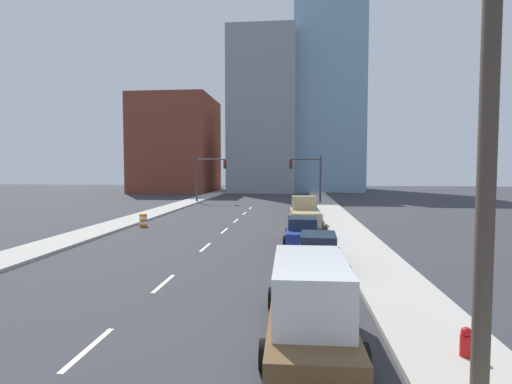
{
  "coord_description": "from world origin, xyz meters",
  "views": [
    {
      "loc": [
        4.98,
        -1.95,
        4.36
      ],
      "look_at": [
        1.33,
        34.4,
        2.2
      ],
      "focal_mm": 28.0,
      "sensor_mm": 36.0,
      "label": 1
    }
  ],
  "objects_px": {
    "traffic_signal_left": "(205,173)",
    "box_truck_brown": "(310,301)",
    "pickup_truck_tan": "(304,214)",
    "sedan_black": "(302,200)",
    "traffic_barrel": "(143,220)",
    "fire_hydrant": "(466,345)",
    "sedan_blue": "(303,232)",
    "sedan_teal": "(307,209)",
    "traffic_signal_right": "(311,173)",
    "sedan_navy": "(318,253)",
    "utility_pole_right_near": "(487,153)",
    "sedan_green": "(301,204)"
  },
  "relations": [
    {
      "from": "sedan_navy",
      "to": "sedan_green",
      "type": "relative_size",
      "value": 1.13
    },
    {
      "from": "sedan_teal",
      "to": "fire_hydrant",
      "type": "bearing_deg",
      "value": -85.96
    },
    {
      "from": "traffic_signal_left",
      "to": "box_truck_brown",
      "type": "relative_size",
      "value": 0.96
    },
    {
      "from": "fire_hydrant",
      "to": "sedan_navy",
      "type": "bearing_deg",
      "value": 108.74
    },
    {
      "from": "traffic_signal_left",
      "to": "sedan_black",
      "type": "xyz_separation_m",
      "value": [
        12.25,
        -2.22,
        -3.17
      ]
    },
    {
      "from": "fire_hydrant",
      "to": "sedan_blue",
      "type": "distance_m",
      "value": 14.43
    },
    {
      "from": "fire_hydrant",
      "to": "box_truck_brown",
      "type": "relative_size",
      "value": 0.14
    },
    {
      "from": "sedan_navy",
      "to": "utility_pole_right_near",
      "type": "bearing_deg",
      "value": -73.95
    },
    {
      "from": "box_truck_brown",
      "to": "sedan_black",
      "type": "relative_size",
      "value": 1.39
    },
    {
      "from": "traffic_signal_left",
      "to": "sedan_green",
      "type": "distance_m",
      "value": 15.08
    },
    {
      "from": "sedan_navy",
      "to": "traffic_barrel",
      "type": "bearing_deg",
      "value": 140.03
    },
    {
      "from": "utility_pole_right_near",
      "to": "traffic_barrel",
      "type": "bearing_deg",
      "value": 124.72
    },
    {
      "from": "fire_hydrant",
      "to": "sedan_teal",
      "type": "bearing_deg",
      "value": 95.8
    },
    {
      "from": "box_truck_brown",
      "to": "traffic_signal_left",
      "type": "bearing_deg",
      "value": 105.61
    },
    {
      "from": "traffic_signal_left",
      "to": "sedan_green",
      "type": "xyz_separation_m",
      "value": [
        12.09,
        -8.44,
        -3.17
      ]
    },
    {
      "from": "utility_pole_right_near",
      "to": "sedan_green",
      "type": "xyz_separation_m",
      "value": [
        -2.82,
        34.15,
        -4.0
      ]
    },
    {
      "from": "sedan_blue",
      "to": "sedan_teal",
      "type": "relative_size",
      "value": 1.03
    },
    {
      "from": "sedan_green",
      "to": "sedan_black",
      "type": "distance_m",
      "value": 6.21
    },
    {
      "from": "traffic_signal_left",
      "to": "sedan_teal",
      "type": "height_order",
      "value": "traffic_signal_left"
    },
    {
      "from": "traffic_signal_right",
      "to": "box_truck_brown",
      "type": "relative_size",
      "value": 0.96
    },
    {
      "from": "fire_hydrant",
      "to": "sedan_blue",
      "type": "height_order",
      "value": "sedan_blue"
    },
    {
      "from": "sedan_green",
      "to": "sedan_teal",
      "type": "bearing_deg",
      "value": -87.14
    },
    {
      "from": "utility_pole_right_near",
      "to": "box_truck_brown",
      "type": "distance_m",
      "value": 5.43
    },
    {
      "from": "utility_pole_right_near",
      "to": "traffic_signal_left",
      "type": "bearing_deg",
      "value": 109.29
    },
    {
      "from": "traffic_barrel",
      "to": "sedan_teal",
      "type": "height_order",
      "value": "sedan_teal"
    },
    {
      "from": "traffic_signal_left",
      "to": "pickup_truck_tan",
      "type": "relative_size",
      "value": 1.1
    },
    {
      "from": "box_truck_brown",
      "to": "sedan_green",
      "type": "height_order",
      "value": "box_truck_brown"
    },
    {
      "from": "box_truck_brown",
      "to": "sedan_teal",
      "type": "bearing_deg",
      "value": 87.58
    },
    {
      "from": "sedan_navy",
      "to": "traffic_signal_left",
      "type": "bearing_deg",
      "value": 113.57
    },
    {
      "from": "pickup_truck_tan",
      "to": "sedan_black",
      "type": "distance_m",
      "value": 17.61
    },
    {
      "from": "sedan_navy",
      "to": "sedan_blue",
      "type": "height_order",
      "value": "sedan_blue"
    },
    {
      "from": "box_truck_brown",
      "to": "pickup_truck_tan",
      "type": "distance_m",
      "value": 20.1
    },
    {
      "from": "pickup_truck_tan",
      "to": "sedan_green",
      "type": "xyz_separation_m",
      "value": [
        -0.1,
        11.4,
        -0.25
      ]
    },
    {
      "from": "sedan_green",
      "to": "sedan_black",
      "type": "height_order",
      "value": "sedan_green"
    },
    {
      "from": "sedan_teal",
      "to": "sedan_blue",
      "type": "bearing_deg",
      "value": -94.42
    },
    {
      "from": "traffic_signal_left",
      "to": "sedan_navy",
      "type": "height_order",
      "value": "traffic_signal_left"
    },
    {
      "from": "sedan_navy",
      "to": "sedan_teal",
      "type": "relative_size",
      "value": 1.11
    },
    {
      "from": "traffic_signal_right",
      "to": "traffic_barrel",
      "type": "bearing_deg",
      "value": -122.01
    },
    {
      "from": "fire_hydrant",
      "to": "sedan_green",
      "type": "xyz_separation_m",
      "value": [
        -3.25,
        32.5,
        0.23
      ]
    },
    {
      "from": "traffic_signal_left",
      "to": "fire_hydrant",
      "type": "xyz_separation_m",
      "value": [
        15.34,
        -40.94,
        -3.4
      ]
    },
    {
      "from": "traffic_barrel",
      "to": "sedan_teal",
      "type": "distance_m",
      "value": 14.6
    },
    {
      "from": "utility_pole_right_near",
      "to": "sedan_blue",
      "type": "bearing_deg",
      "value": 100.7
    },
    {
      "from": "sedan_teal",
      "to": "sedan_green",
      "type": "bearing_deg",
      "value": 93.45
    },
    {
      "from": "traffic_signal_right",
      "to": "box_truck_brown",
      "type": "xyz_separation_m",
      "value": [
        -1.53,
        -39.94,
        -2.83
      ]
    },
    {
      "from": "traffic_signal_left",
      "to": "sedan_blue",
      "type": "height_order",
      "value": "traffic_signal_left"
    },
    {
      "from": "traffic_signal_left",
      "to": "box_truck_brown",
      "type": "height_order",
      "value": "traffic_signal_left"
    },
    {
      "from": "box_truck_brown",
      "to": "sedan_black",
      "type": "xyz_separation_m",
      "value": [
        0.34,
        37.71,
        -0.34
      ]
    },
    {
      "from": "box_truck_brown",
      "to": "utility_pole_right_near",
      "type": "bearing_deg",
      "value": -42.49
    },
    {
      "from": "traffic_barrel",
      "to": "fire_hydrant",
      "type": "distance_m",
      "value": 24.86
    },
    {
      "from": "traffic_barrel",
      "to": "sedan_blue",
      "type": "bearing_deg",
      "value": -25.54
    }
  ]
}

